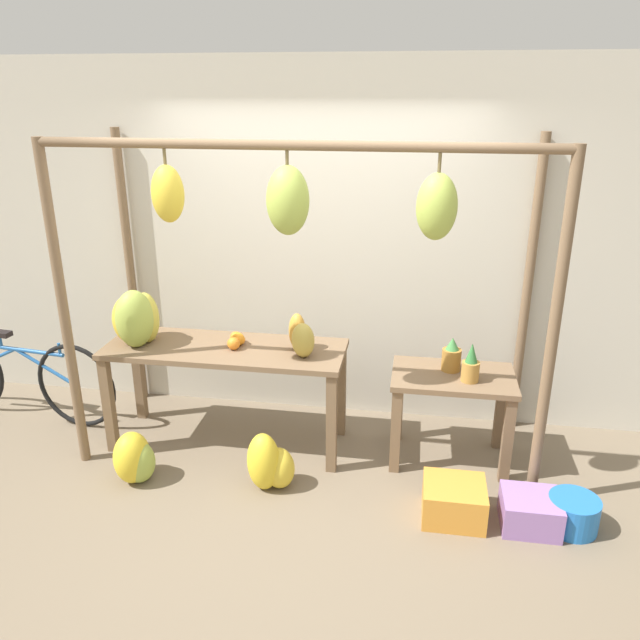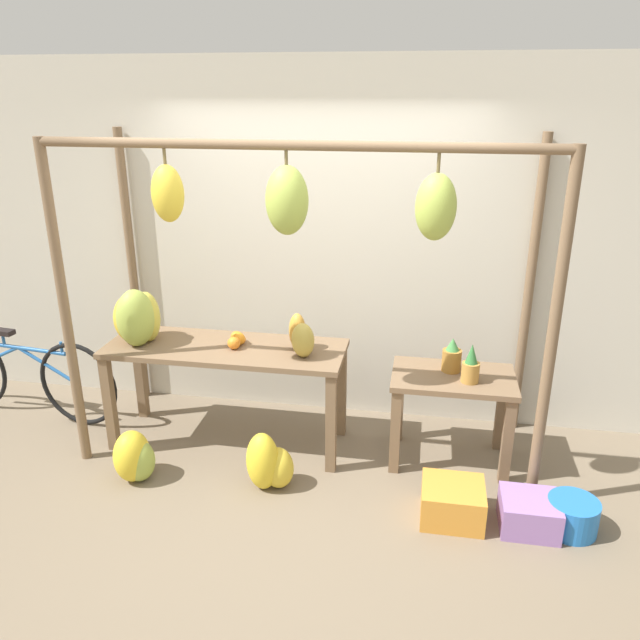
# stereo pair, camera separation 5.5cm
# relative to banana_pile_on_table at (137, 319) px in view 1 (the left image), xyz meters

# --- Properties ---
(ground_plane) EXTENTS (20.00, 20.00, 0.00)m
(ground_plane) POSITION_rel_banana_pile_on_table_xyz_m (1.24, -0.67, -0.98)
(ground_plane) COLOR #756651
(shop_wall_back) EXTENTS (8.00, 0.08, 2.80)m
(shop_wall_back) POSITION_rel_banana_pile_on_table_xyz_m (1.24, 0.73, 0.42)
(shop_wall_back) COLOR beige
(shop_wall_back) RESTS_ON ground_plane
(stall_awning) EXTENTS (3.22, 1.16, 2.28)m
(stall_awning) POSITION_rel_banana_pile_on_table_xyz_m (1.29, -0.17, 0.67)
(stall_awning) COLOR brown
(stall_awning) RESTS_ON ground_plane
(display_table_main) EXTENTS (1.76, 0.61, 0.79)m
(display_table_main) POSITION_rel_banana_pile_on_table_xyz_m (0.64, 0.03, -0.31)
(display_table_main) COLOR brown
(display_table_main) RESTS_ON ground_plane
(display_table_side) EXTENTS (0.85, 0.54, 0.68)m
(display_table_side) POSITION_rel_banana_pile_on_table_xyz_m (2.29, 0.07, -0.46)
(display_table_side) COLOR brown
(display_table_side) RESTS_ON ground_plane
(banana_pile_on_table) EXTENTS (0.41, 0.48, 0.43)m
(banana_pile_on_table) POSITION_rel_banana_pile_on_table_xyz_m (0.00, 0.00, 0.00)
(banana_pile_on_table) COLOR gold
(banana_pile_on_table) RESTS_ON display_table_main
(orange_pile) EXTENTS (0.12, 0.21, 0.10)m
(orange_pile) POSITION_rel_banana_pile_on_table_xyz_m (0.72, 0.07, -0.15)
(orange_pile) COLOR orange
(orange_pile) RESTS_ON display_table_main
(pineapple_cluster) EXTENTS (0.25, 0.29, 0.28)m
(pineapple_cluster) POSITION_rel_banana_pile_on_table_xyz_m (2.33, 0.07, -0.20)
(pineapple_cluster) COLOR #B27F38
(pineapple_cluster) RESTS_ON display_table_side
(banana_pile_ground_left) EXTENTS (0.33, 0.35, 0.37)m
(banana_pile_ground_left) POSITION_rel_banana_pile_on_table_xyz_m (0.15, -0.56, -0.82)
(banana_pile_ground_left) COLOR #9EB247
(banana_pile_ground_left) RESTS_ON ground_plane
(banana_pile_ground_right) EXTENTS (0.41, 0.34, 0.41)m
(banana_pile_ground_right) POSITION_rel_banana_pile_on_table_xyz_m (1.09, -0.50, -0.80)
(banana_pile_ground_right) COLOR gold
(banana_pile_ground_right) RESTS_ON ground_plane
(fruit_crate_white) EXTENTS (0.39, 0.36, 0.23)m
(fruit_crate_white) POSITION_rel_banana_pile_on_table_xyz_m (2.31, -0.61, -0.87)
(fruit_crate_white) COLOR orange
(fruit_crate_white) RESTS_ON ground_plane
(blue_bucket) EXTENTS (0.31, 0.31, 0.21)m
(blue_bucket) POSITION_rel_banana_pile_on_table_xyz_m (3.03, -0.61, -0.88)
(blue_bucket) COLOR blue
(blue_bucket) RESTS_ON ground_plane
(parked_bicycle) EXTENTS (1.76, 0.25, 0.75)m
(parked_bicycle) POSITION_rel_banana_pile_on_table_xyz_m (-1.14, 0.14, -0.61)
(parked_bicycle) COLOR black
(parked_bicycle) RESTS_ON ground_plane
(papaya_pile) EXTENTS (0.27, 0.34, 0.27)m
(papaya_pile) POSITION_rel_banana_pile_on_table_xyz_m (1.21, -0.00, -0.06)
(papaya_pile) COLOR #B2993D
(papaya_pile) RESTS_ON display_table_main
(fruit_crate_purple) EXTENTS (0.35, 0.32, 0.21)m
(fruit_crate_purple) POSITION_rel_banana_pile_on_table_xyz_m (2.77, -0.63, -0.88)
(fruit_crate_purple) COLOR #9970B7
(fruit_crate_purple) RESTS_ON ground_plane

